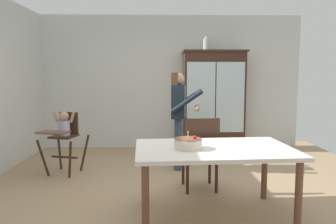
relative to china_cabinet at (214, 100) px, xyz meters
name	(u,v)px	position (x,y,z in m)	size (l,w,h in m)	color
ground_plane	(176,191)	(-0.87, -2.37, -1.00)	(6.24, 6.24, 0.00)	tan
wall_back	(170,82)	(-0.87, 0.26, 0.35)	(5.32, 0.06, 2.70)	silver
china_cabinet	(214,100)	(0.00, 0.00, 0.00)	(1.25, 0.48, 1.98)	#382116
ceramic_vase	(206,44)	(-0.16, 0.00, 1.10)	(0.13, 0.13, 0.27)	#B2B7B2
high_chair_with_toddler	(64,131)	(-2.53, -1.55, -0.34)	(0.70, 0.78, 0.95)	#382116
adult_person	(179,109)	(-0.78, -1.35, -0.03)	(0.54, 0.53, 1.53)	#33425B
dining_table	(214,155)	(-0.51, -3.10, -0.34)	(1.67, 1.11, 0.74)	silver
birthday_cake	(188,143)	(-0.79, -3.16, -0.20)	(0.28, 0.28, 0.19)	beige
dining_chair_far_side	(201,149)	(-0.55, -2.37, -0.44)	(0.47, 0.47, 0.96)	#382116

